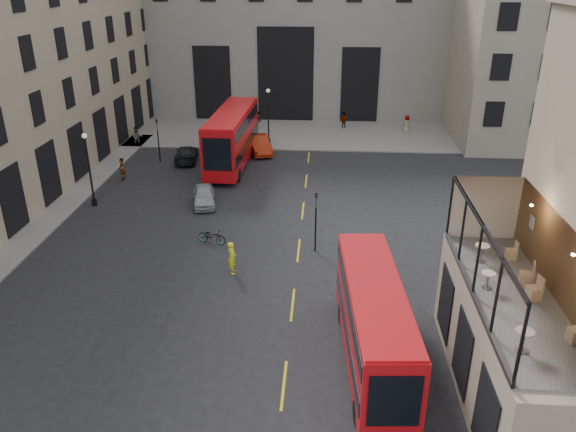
# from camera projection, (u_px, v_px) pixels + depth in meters

# --- Properties ---
(ground) EXTENTS (140.00, 140.00, 0.00)m
(ground) POSITION_uv_depth(u_px,v_px,m) (333.00, 387.00, 22.92)
(ground) COLOR black
(ground) RESTS_ON ground
(host_frontage) EXTENTS (3.00, 11.00, 4.50)m
(host_frontage) POSITION_uv_depth(u_px,v_px,m) (503.00, 349.00, 21.60)
(host_frontage) COLOR tan
(host_frontage) RESTS_ON ground
(cafe_floor) EXTENTS (3.00, 10.00, 0.10)m
(cafe_floor) POSITION_uv_depth(u_px,v_px,m) (513.00, 298.00, 20.67)
(cafe_floor) COLOR slate
(cafe_floor) RESTS_ON host_frontage
(gateway) EXTENTS (35.00, 10.60, 18.00)m
(gateway) POSITION_uv_depth(u_px,v_px,m) (289.00, 28.00, 63.13)
(gateway) COLOR gray
(gateway) RESTS_ON ground
(building_right) EXTENTS (16.60, 18.60, 20.00)m
(building_right) POSITION_uv_depth(u_px,v_px,m) (542.00, 27.00, 53.87)
(building_right) COLOR gray
(building_right) RESTS_ON ground
(pavement_far) EXTENTS (40.00, 12.00, 0.12)m
(pavement_far) POSITION_uv_depth(u_px,v_px,m) (273.00, 132.00, 57.89)
(pavement_far) COLOR slate
(pavement_far) RESTS_ON ground
(traffic_light_near) EXTENTS (0.16, 0.20, 3.80)m
(traffic_light_near) POSITION_uv_depth(u_px,v_px,m) (316.00, 214.00, 32.93)
(traffic_light_near) COLOR black
(traffic_light_near) RESTS_ON ground
(traffic_light_far) EXTENTS (0.16, 0.20, 3.80)m
(traffic_light_far) POSITION_uv_depth(u_px,v_px,m) (158.00, 135.00, 48.37)
(traffic_light_far) COLOR black
(traffic_light_far) RESTS_ON ground
(street_lamp_a) EXTENTS (0.36, 0.36, 5.33)m
(street_lamp_a) POSITION_uv_depth(u_px,v_px,m) (90.00, 174.00, 39.39)
(street_lamp_a) COLOR black
(street_lamp_a) RESTS_ON ground
(street_lamp_b) EXTENTS (0.36, 0.36, 5.33)m
(street_lamp_b) POSITION_uv_depth(u_px,v_px,m) (268.00, 120.00, 53.29)
(street_lamp_b) COLOR black
(street_lamp_b) RESTS_ON ground
(bus_near) EXTENTS (2.91, 9.91, 3.90)m
(bus_near) POSITION_uv_depth(u_px,v_px,m) (374.00, 320.00, 23.45)
(bus_near) COLOR red
(bus_near) RESTS_ON ground
(bus_far) EXTENTS (3.08, 11.76, 4.66)m
(bus_far) POSITION_uv_depth(u_px,v_px,m) (232.00, 135.00, 47.62)
(bus_far) COLOR #B90C11
(bus_far) RESTS_ON ground
(car_a) EXTENTS (2.29, 4.02, 1.29)m
(car_a) POSITION_uv_depth(u_px,v_px,m) (204.00, 196.00, 40.26)
(car_a) COLOR #9A9DA1
(car_a) RESTS_ON ground
(car_b) EXTENTS (3.09, 5.07, 1.58)m
(car_b) POSITION_uv_depth(u_px,v_px,m) (259.00, 144.00, 51.43)
(car_b) COLOR #A02609
(car_b) RESTS_ON ground
(car_c) EXTENTS (2.47, 4.74, 1.31)m
(car_c) POSITION_uv_depth(u_px,v_px,m) (186.00, 154.00, 49.32)
(car_c) COLOR black
(car_c) RESTS_ON ground
(bicycle) EXTENTS (1.95, 1.10, 0.97)m
(bicycle) POSITION_uv_depth(u_px,v_px,m) (212.00, 236.00, 34.66)
(bicycle) COLOR gray
(bicycle) RESTS_ON ground
(cyclist) EXTENTS (0.60, 0.77, 1.90)m
(cyclist) POSITION_uv_depth(u_px,v_px,m) (232.00, 258.00, 31.12)
(cyclist) COLOR #FFFE1A
(cyclist) RESTS_ON ground
(pedestrian_a) EXTENTS (1.06, 0.90, 1.91)m
(pedestrian_a) POSITION_uv_depth(u_px,v_px,m) (137.00, 137.00, 53.17)
(pedestrian_a) COLOR gray
(pedestrian_a) RESTS_ON ground
(pedestrian_b) EXTENTS (1.19, 1.45, 1.96)m
(pedestrian_b) POSITION_uv_depth(u_px,v_px,m) (258.00, 121.00, 58.65)
(pedestrian_b) COLOR gray
(pedestrian_b) RESTS_ON ground
(pedestrian_c) EXTENTS (1.13, 0.78, 1.78)m
(pedestrian_c) POSITION_uv_depth(u_px,v_px,m) (344.00, 121.00, 58.92)
(pedestrian_c) COLOR gray
(pedestrian_c) RESTS_ON ground
(pedestrian_d) EXTENTS (0.96, 1.08, 1.85)m
(pedestrian_d) POSITION_uv_depth(u_px,v_px,m) (407.00, 124.00, 57.48)
(pedestrian_d) COLOR gray
(pedestrian_d) RESTS_ON ground
(pedestrian_e) EXTENTS (0.53, 0.73, 1.85)m
(pedestrian_e) POSITION_uv_depth(u_px,v_px,m) (122.00, 169.00, 44.75)
(pedestrian_e) COLOR gray
(pedestrian_e) RESTS_ON ground
(cafe_table_near) EXTENTS (0.60, 0.60, 0.75)m
(cafe_table_near) POSITION_uv_depth(u_px,v_px,m) (524.00, 338.00, 17.57)
(cafe_table_near) COLOR beige
(cafe_table_near) RESTS_ON cafe_floor
(cafe_table_mid) EXTENTS (0.53, 0.53, 0.66)m
(cafe_table_mid) POSITION_uv_depth(u_px,v_px,m) (488.00, 278.00, 21.05)
(cafe_table_mid) COLOR white
(cafe_table_mid) RESTS_ON cafe_floor
(cafe_table_far) EXTENTS (0.59, 0.59, 0.74)m
(cafe_table_far) POSITION_uv_depth(u_px,v_px,m) (482.00, 250.00, 22.97)
(cafe_table_far) COLOR silver
(cafe_table_far) RESTS_ON cafe_floor
(cafe_chair_a) EXTENTS (0.51, 0.51, 0.86)m
(cafe_chair_a) POSITION_uv_depth(u_px,v_px,m) (575.00, 334.00, 18.12)
(cafe_chair_a) COLOR tan
(cafe_chair_a) RESTS_ON cafe_floor
(cafe_chair_b) EXTENTS (0.54, 0.54, 0.91)m
(cafe_chair_b) POSITION_uv_depth(u_px,v_px,m) (534.00, 292.00, 20.43)
(cafe_chair_b) COLOR tan
(cafe_chair_b) RESTS_ON cafe_floor
(cafe_chair_c) EXTENTS (0.58, 0.58, 0.97)m
(cafe_chair_c) POSITION_uv_depth(u_px,v_px,m) (526.00, 278.00, 21.33)
(cafe_chair_c) COLOR tan
(cafe_chair_c) RESTS_ON cafe_floor
(cafe_chair_d) EXTENTS (0.40, 0.40, 0.79)m
(cafe_chair_d) POSITION_uv_depth(u_px,v_px,m) (511.00, 253.00, 23.26)
(cafe_chair_d) COLOR tan
(cafe_chair_d) RESTS_ON cafe_floor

